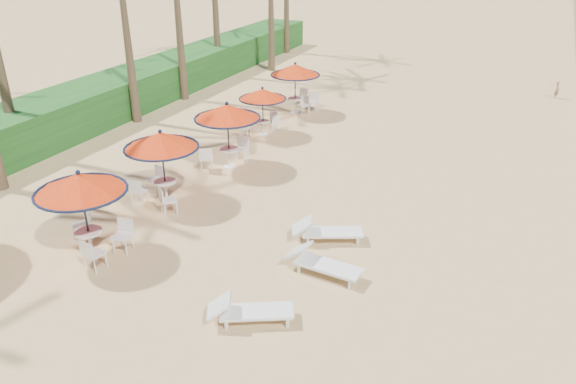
% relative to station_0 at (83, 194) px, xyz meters
% --- Properties ---
extents(ground, '(160.00, 160.00, 0.00)m').
position_rel_station_0_xyz_m(ground, '(5.18, 0.37, -1.94)').
color(ground, tan).
rests_on(ground, ground).
extents(scrub_hedge, '(3.00, 40.00, 1.80)m').
position_rel_station_0_xyz_m(scrub_hedge, '(-8.32, 11.37, -1.04)').
color(scrub_hedge, '#194716').
rests_on(scrub_hedge, ground).
extents(station_0, '(2.54, 2.54, 2.65)m').
position_rel_station_0_xyz_m(station_0, '(0.00, 0.00, 0.00)').
color(station_0, black).
rests_on(station_0, ground).
extents(station_1, '(2.49, 2.49, 2.60)m').
position_rel_station_0_xyz_m(station_1, '(-0.15, 3.69, -0.03)').
color(station_1, black).
rests_on(station_1, ground).
extents(station_2, '(2.54, 2.54, 2.65)m').
position_rel_station_0_xyz_m(station_2, '(0.34, 7.24, 0.08)').
color(station_2, black).
rests_on(station_2, ground).
extents(station_3, '(2.11, 2.11, 2.21)m').
position_rel_station_0_xyz_m(station_3, '(-0.14, 11.19, -0.32)').
color(station_3, black).
rests_on(station_3, ground).
extents(station_4, '(2.45, 2.52, 2.56)m').
position_rel_station_0_xyz_m(station_4, '(-0.07, 14.81, -0.07)').
color(station_4, black).
rests_on(station_4, ground).
extents(lounger_near, '(2.10, 1.53, 0.73)m').
position_rel_station_0_xyz_m(lounger_near, '(5.52, -0.86, -1.59)').
color(lounger_near, white).
rests_on(lounger_near, ground).
extents(lounger_mid, '(2.18, 0.85, 0.77)m').
position_rel_station_0_xyz_m(lounger_mid, '(6.35, 1.78, -1.58)').
color(lounger_mid, white).
rests_on(lounger_mid, ground).
extents(lounger_far, '(2.18, 1.47, 0.75)m').
position_rel_station_0_xyz_m(lounger_far, '(5.81, 3.47, -1.58)').
color(lounger_far, white).
rests_on(lounger_far, ground).
extents(person, '(0.25, 0.37, 0.98)m').
position_rel_station_0_xyz_m(person, '(11.81, 23.04, -1.44)').
color(person, '#96614C').
rests_on(person, ground).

